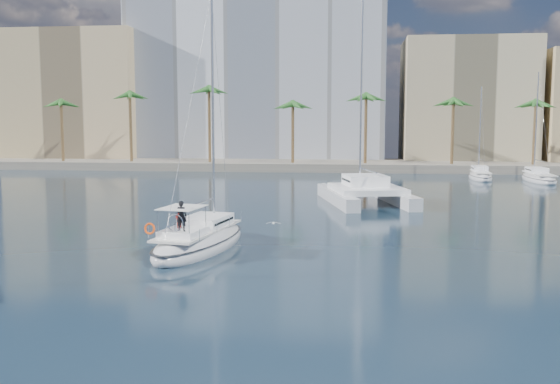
# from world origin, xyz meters

# --- Properties ---
(ground) EXTENTS (160.00, 160.00, 0.00)m
(ground) POSITION_xyz_m (0.00, 0.00, 0.00)
(ground) COLOR black
(ground) RESTS_ON ground
(quay) EXTENTS (120.00, 14.00, 1.20)m
(quay) POSITION_xyz_m (0.00, 61.00, 0.60)
(quay) COLOR gray
(quay) RESTS_ON ground
(building_modern) EXTENTS (42.00, 16.00, 28.00)m
(building_modern) POSITION_xyz_m (-12.00, 73.00, 14.00)
(building_modern) COLOR white
(building_modern) RESTS_ON ground
(building_tan_left) EXTENTS (22.00, 14.00, 22.00)m
(building_tan_left) POSITION_xyz_m (-42.00, 69.00, 11.00)
(building_tan_left) COLOR tan
(building_tan_left) RESTS_ON ground
(building_beige) EXTENTS (20.00, 14.00, 20.00)m
(building_beige) POSITION_xyz_m (22.00, 70.00, 10.00)
(building_beige) COLOR tan
(building_beige) RESTS_ON ground
(palm_left) EXTENTS (3.60, 3.60, 12.30)m
(palm_left) POSITION_xyz_m (-34.00, 57.00, 10.28)
(palm_left) COLOR brown
(palm_left) RESTS_ON ground
(palm_centre) EXTENTS (3.60, 3.60, 12.30)m
(palm_centre) POSITION_xyz_m (0.00, 57.00, 10.28)
(palm_centre) COLOR brown
(palm_centre) RESTS_ON ground
(main_sloop) EXTENTS (5.08, 10.93, 15.62)m
(main_sloop) POSITION_xyz_m (-4.90, 1.15, 0.50)
(main_sloop) COLOR silver
(main_sloop) RESTS_ON ground
(catamaran) EXTENTS (9.14, 13.87, 18.49)m
(catamaran) POSITION_xyz_m (5.08, 22.64, 1.16)
(catamaran) COLOR silver
(catamaran) RESTS_ON ground
(seagull) EXTENTS (0.93, 0.40, 0.17)m
(seagull) POSITION_xyz_m (-1.11, 5.14, 0.93)
(seagull) COLOR silver
(seagull) RESTS_ON ground
(moored_yacht_a) EXTENTS (3.37, 9.52, 11.90)m
(moored_yacht_a) POSITION_xyz_m (20.00, 47.00, 0.00)
(moored_yacht_a) COLOR silver
(moored_yacht_a) RESTS_ON ground
(moored_yacht_b) EXTENTS (3.32, 10.83, 13.72)m
(moored_yacht_b) POSITION_xyz_m (26.50, 45.00, 0.00)
(moored_yacht_b) COLOR silver
(moored_yacht_b) RESTS_ON ground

